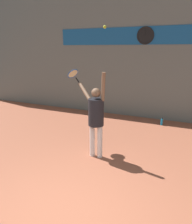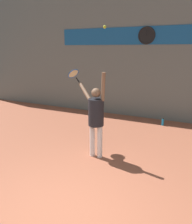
{
  "view_description": "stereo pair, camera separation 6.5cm",
  "coord_description": "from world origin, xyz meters",
  "px_view_note": "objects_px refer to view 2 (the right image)",
  "views": [
    {
      "loc": [
        1.68,
        -2.5,
        2.74
      ],
      "look_at": [
        -0.44,
        2.27,
        1.22
      ],
      "focal_mm": 35.0,
      "sensor_mm": 36.0,
      "label": 1
    },
    {
      "loc": [
        1.74,
        -2.47,
        2.74
      ],
      "look_at": [
        -0.44,
        2.27,
        1.22
      ],
      "focal_mm": 35.0,
      "sensor_mm": 36.0,
      "label": 2
    }
  ],
  "objects_px": {
    "scoreboard_clock": "(147,35)",
    "tennis_player": "(96,115)",
    "tennis_ball": "(105,27)",
    "tennis_racket": "(74,74)",
    "water_bottle": "(163,122)"
  },
  "relations": [
    {
      "from": "tennis_ball",
      "to": "scoreboard_clock",
      "type": "bearing_deg",
      "value": 89.37
    },
    {
      "from": "tennis_racket",
      "to": "tennis_player",
      "type": "bearing_deg",
      "value": -28.45
    },
    {
      "from": "tennis_racket",
      "to": "water_bottle",
      "type": "bearing_deg",
      "value": 52.21
    },
    {
      "from": "scoreboard_clock",
      "to": "tennis_ball",
      "type": "bearing_deg",
      "value": -90.63
    },
    {
      "from": "tennis_player",
      "to": "water_bottle",
      "type": "height_order",
      "value": "tennis_player"
    },
    {
      "from": "tennis_player",
      "to": "scoreboard_clock",
      "type": "bearing_deg",
      "value": 85.5
    },
    {
      "from": "tennis_ball",
      "to": "tennis_racket",
      "type": "bearing_deg",
      "value": 152.68
    },
    {
      "from": "scoreboard_clock",
      "to": "tennis_player",
      "type": "height_order",
      "value": "scoreboard_clock"
    },
    {
      "from": "tennis_racket",
      "to": "tennis_ball",
      "type": "bearing_deg",
      "value": -27.32
    },
    {
      "from": "scoreboard_clock",
      "to": "tennis_player",
      "type": "relative_size",
      "value": 0.29
    },
    {
      "from": "water_bottle",
      "to": "tennis_player",
      "type": "bearing_deg",
      "value": -111.02
    },
    {
      "from": "tennis_player",
      "to": "tennis_ball",
      "type": "distance_m",
      "value": 2.06
    },
    {
      "from": "tennis_player",
      "to": "tennis_ball",
      "type": "xyz_separation_m",
      "value": [
        0.26,
        -0.11,
        2.04
      ]
    },
    {
      "from": "tennis_player",
      "to": "tennis_racket",
      "type": "xyz_separation_m",
      "value": [
        -0.89,
        0.48,
        0.92
      ]
    },
    {
      "from": "tennis_player",
      "to": "tennis_racket",
      "type": "height_order",
      "value": "tennis_player"
    }
  ]
}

